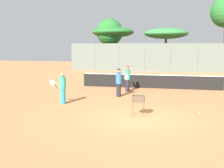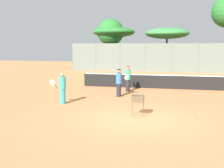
{
  "view_description": "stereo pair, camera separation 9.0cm",
  "coord_description": "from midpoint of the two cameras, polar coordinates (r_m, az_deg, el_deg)",
  "views": [
    {
      "loc": [
        1.18,
        -11.39,
        3.25
      ],
      "look_at": [
        -1.97,
        3.65,
        1.0
      ],
      "focal_mm": 42.0,
      "sensor_mm": 36.0,
      "label": 1
    },
    {
      "loc": [
        1.27,
        -11.37,
        3.25
      ],
      "look_at": [
        -1.97,
        3.65,
        1.0
      ],
      "focal_mm": 42.0,
      "sensor_mm": 36.0,
      "label": 2
    }
  ],
  "objects": [
    {
      "name": "tennis_ball_5",
      "position": [
        17.06,
        -5.54,
        -2.57
      ],
      "size": [
        0.07,
        0.07,
        0.07
      ],
      "primitive_type": "sphere",
      "color": "#D1E54C",
      "rests_on": "ground_plane"
    },
    {
      "name": "player_yellow_shirt",
      "position": [
        14.9,
        -10.57,
        -0.84
      ],
      "size": [
        0.82,
        0.59,
        1.77
      ],
      "rotation": [
        0.0,
        0.0,
        3.7
      ],
      "color": "teal",
      "rests_on": "ground_plane"
    },
    {
      "name": "ball_cart",
      "position": [
        12.21,
        5.83,
        -3.56
      ],
      "size": [
        0.56,
        0.41,
        0.97
      ],
      "color": "brown",
      "rests_on": "ground_plane"
    },
    {
      "name": "tree_2",
      "position": [
        36.65,
        11.97,
        10.68
      ],
      "size": [
        5.86,
        5.86,
        5.61
      ],
      "color": "brown",
      "rests_on": "ground_plane"
    },
    {
      "name": "tree_0",
      "position": [
        38.95,
        0.49,
        11.2
      ],
      "size": [
        6.1,
        6.1,
        5.97
      ],
      "color": "brown",
      "rests_on": "ground_plane"
    },
    {
      "name": "tennis_ball_1",
      "position": [
        19.63,
        4.54,
        -1.12
      ],
      "size": [
        0.07,
        0.07,
        0.07
      ],
      "primitive_type": "sphere",
      "color": "#D1E54C",
      "rests_on": "ground_plane"
    },
    {
      "name": "parked_car",
      "position": [
        37.32,
        1.52,
        4.36
      ],
      "size": [
        4.2,
        1.7,
        1.6
      ],
      "color": "#232328",
      "rests_on": "ground_plane"
    },
    {
      "name": "player_white_outfit",
      "position": [
        18.7,
        3.61,
        1.2
      ],
      "size": [
        0.4,
        0.91,
        1.8
      ],
      "rotation": [
        0.0,
        0.0,
        1.84
      ],
      "color": "#26262D",
      "rests_on": "ground_plane"
    },
    {
      "name": "tennis_ball_3",
      "position": [
        13.31,
        18.6,
        -6.1
      ],
      "size": [
        0.07,
        0.07,
        0.07
      ],
      "primitive_type": "sphere",
      "color": "#D1E54C",
      "rests_on": "ground_plane"
    },
    {
      "name": "tennis_ball_2",
      "position": [
        18.68,
        -4.34,
        -1.61
      ],
      "size": [
        0.07,
        0.07,
        0.07
      ],
      "primitive_type": "sphere",
      "color": "#D1E54C",
      "rests_on": "ground_plane"
    },
    {
      "name": "tennis_net",
      "position": [
        20.33,
        8.6,
        0.63
      ],
      "size": [
        10.79,
        0.1,
        1.07
      ],
      "color": "#26592D",
      "rests_on": "ground_plane"
    },
    {
      "name": "tennis_ball_0",
      "position": [
        16.68,
        -3.15,
        -2.8
      ],
      "size": [
        0.07,
        0.07,
        0.07
      ],
      "primitive_type": "sphere",
      "color": "#D1E54C",
      "rests_on": "ground_plane"
    },
    {
      "name": "tree_1",
      "position": [
        38.56,
        -0.24,
        11.17
      ],
      "size": [
        3.85,
        3.85,
        7.13
      ],
      "color": "brown",
      "rests_on": "ground_plane"
    },
    {
      "name": "back_fence",
      "position": [
        33.09,
        10.08,
        5.65
      ],
      "size": [
        22.55,
        0.08,
        3.54
      ],
      "color": "slate",
      "rests_on": "ground_plane"
    },
    {
      "name": "ground_plane",
      "position": [
        11.9,
        5.85,
        -7.57
      ],
      "size": [
        80.0,
        80.0,
        0.0
      ],
      "primitive_type": "plane",
      "color": "#D37F4C"
    },
    {
      "name": "player_red_cap",
      "position": [
        16.76,
        1.67,
        0.35
      ],
      "size": [
        0.79,
        0.64,
        1.78
      ],
      "rotation": [
        0.0,
        0.0,
        0.64
      ],
      "color": "#26262D",
      "rests_on": "ground_plane"
    }
  ]
}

